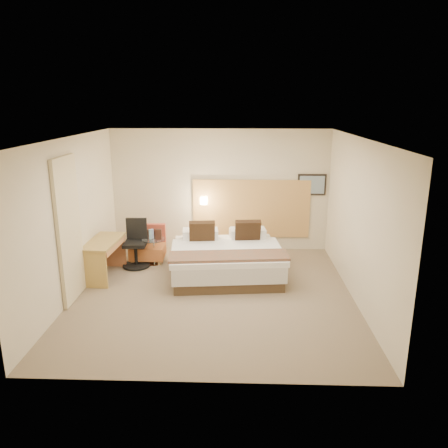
{
  "coord_description": "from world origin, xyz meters",
  "views": [
    {
      "loc": [
        0.43,
        -7.02,
        3.25
      ],
      "look_at": [
        0.16,
        0.61,
        1.11
      ],
      "focal_mm": 35.0,
      "sensor_mm": 36.0,
      "label": 1
    }
  ],
  "objects_px": {
    "desk_chair": "(136,247)",
    "bed": "(226,257)",
    "desk": "(105,248)",
    "lounge_chair": "(148,247)",
    "side_table": "(154,250)"
  },
  "relations": [
    {
      "from": "desk",
      "to": "bed",
      "type": "bearing_deg",
      "value": 5.96
    },
    {
      "from": "desk",
      "to": "desk_chair",
      "type": "relative_size",
      "value": 1.23
    },
    {
      "from": "side_table",
      "to": "bed",
      "type": "bearing_deg",
      "value": -17.06
    },
    {
      "from": "bed",
      "to": "desk",
      "type": "bearing_deg",
      "value": -174.04
    },
    {
      "from": "bed",
      "to": "desk",
      "type": "height_order",
      "value": "bed"
    },
    {
      "from": "desk_chair",
      "to": "bed",
      "type": "bearing_deg",
      "value": -10.44
    },
    {
      "from": "bed",
      "to": "side_table",
      "type": "bearing_deg",
      "value": 162.94
    },
    {
      "from": "bed",
      "to": "desk_chair",
      "type": "height_order",
      "value": "bed"
    },
    {
      "from": "side_table",
      "to": "desk",
      "type": "xyz_separation_m",
      "value": [
        -0.79,
        -0.7,
        0.27
      ]
    },
    {
      "from": "lounge_chair",
      "to": "desk_chair",
      "type": "xyz_separation_m",
      "value": [
        -0.17,
        -0.36,
        0.1
      ]
    },
    {
      "from": "lounge_chair",
      "to": "side_table",
      "type": "distance_m",
      "value": 0.29
    },
    {
      "from": "lounge_chair",
      "to": "desk_chair",
      "type": "height_order",
      "value": "desk_chair"
    },
    {
      "from": "bed",
      "to": "lounge_chair",
      "type": "bearing_deg",
      "value": 157.25
    },
    {
      "from": "bed",
      "to": "lounge_chair",
      "type": "xyz_separation_m",
      "value": [
        -1.67,
        0.7,
        -0.04
      ]
    },
    {
      "from": "desk",
      "to": "desk_chair",
      "type": "xyz_separation_m",
      "value": [
        0.46,
        0.58,
        -0.17
      ]
    }
  ]
}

